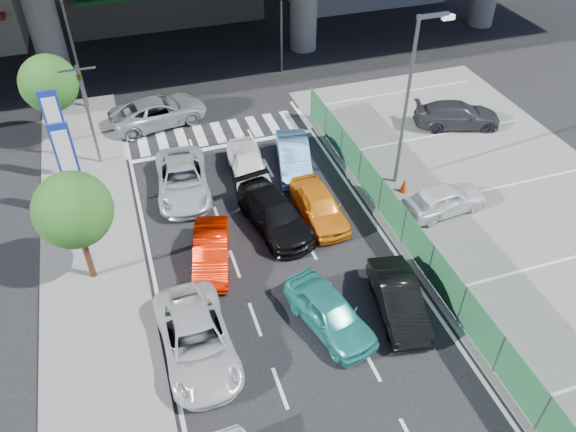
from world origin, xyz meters
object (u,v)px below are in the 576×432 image
object	(u,v)px
traffic_light_right	(281,10)
tree_far	(49,84)
hatch_black_mid_right	(399,300)
parked_sedan_white	(445,199)
street_lamp_right	(412,90)
traffic_cone	(404,185)
sedan_white_front_mid	(248,164)
kei_truck_front_right	(294,156)
sedan_black_mid	(274,214)
parked_sedan_dgrey	(457,115)
signboard_near	(67,158)
taxi_teal_mid	(330,312)
wagon_silver_front_left	(183,180)
traffic_light_left	(83,91)
tree_near	(73,210)
crossing_wagon_silver	(159,111)
sedan_white_mid_left	(197,340)
street_lamp_left	(71,26)
signboard_far	(56,124)

from	to	relation	value
traffic_light_right	tree_far	bearing A→B (deg)	-161.31
hatch_black_mid_right	parked_sedan_white	bearing A→B (deg)	55.39
street_lamp_right	traffic_cone	xyz separation A→B (m)	(-0.17, -0.87, -4.35)
sedan_white_front_mid	kei_truck_front_right	world-z (taller)	same
sedan_black_mid	parked_sedan_white	distance (m)	7.51
hatch_black_mid_right	sedan_black_mid	bearing A→B (deg)	125.36
parked_sedan_dgrey	signboard_near	bearing A→B (deg)	111.07
taxi_teal_mid	sedan_black_mid	distance (m)	5.81
wagon_silver_front_left	traffic_light_left	bearing A→B (deg)	140.02
traffic_light_right	taxi_teal_mid	size ratio (longest dim) A/B	1.28
tree_far	wagon_silver_front_left	xyz separation A→B (m)	(5.12, -6.12, -2.70)
tree_near	kei_truck_front_right	size ratio (longest dim) A/B	1.15
wagon_silver_front_left	kei_truck_front_right	bearing A→B (deg)	7.93
parked_sedan_white	crossing_wagon_silver	bearing A→B (deg)	36.95
wagon_silver_front_left	parked_sedan_white	bearing A→B (deg)	-19.68
wagon_silver_front_left	tree_far	bearing A→B (deg)	135.73
sedan_white_mid_left	crossing_wagon_silver	size ratio (longest dim) A/B	0.95
signboard_near	sedan_white_front_mid	distance (m)	8.10
tree_far	parked_sedan_dgrey	xyz separation A→B (m)	(20.25, -4.93, -2.66)
signboard_near	sedan_white_front_mid	bearing A→B (deg)	4.78
sedan_black_mid	crossing_wagon_silver	world-z (taller)	crossing_wagon_silver
tree_near	taxi_teal_mid	world-z (taller)	tree_near
tree_near	parked_sedan_dgrey	world-z (taller)	tree_near
tree_far	sedan_white_front_mid	xyz separation A→B (m)	(8.32, -5.86, -2.70)
street_lamp_left	taxi_teal_mid	bearing A→B (deg)	-69.38
street_lamp_right	kei_truck_front_right	xyz separation A→B (m)	(-4.39, 2.58, -4.08)
street_lamp_left	tree_far	xyz separation A→B (m)	(-1.47, -3.50, -1.38)
hatch_black_mid_right	sedan_white_front_mid	size ratio (longest dim) A/B	0.99
sedan_white_front_mid	wagon_silver_front_left	bearing A→B (deg)	-171.73
street_lamp_right	tree_near	size ratio (longest dim) A/B	1.67
taxi_teal_mid	crossing_wagon_silver	size ratio (longest dim) A/B	0.78
taxi_teal_mid	parked_sedan_dgrey	xyz separation A→B (m)	(11.59, 10.66, 0.04)
traffic_light_left	crossing_wagon_silver	bearing A→B (deg)	41.44
hatch_black_mid_right	parked_sedan_dgrey	bearing A→B (deg)	60.45
kei_truck_front_right	crossing_wagon_silver	world-z (taller)	crossing_wagon_silver
sedan_white_mid_left	kei_truck_front_right	world-z (taller)	same
taxi_teal_mid	traffic_cone	bearing A→B (deg)	30.30
hatch_black_mid_right	parked_sedan_dgrey	xyz separation A→B (m)	(9.01, 10.85, 0.07)
traffic_light_left	parked_sedan_dgrey	bearing A→B (deg)	-7.42
signboard_far	traffic_light_left	bearing A→B (deg)	35.70
street_lamp_left	signboard_near	xyz separation A→B (m)	(-0.87, -10.01, -1.71)
traffic_light_right	signboard_far	world-z (taller)	traffic_light_right
signboard_far	tree_far	xyz separation A→B (m)	(-0.20, 3.51, 0.32)
traffic_light_left	hatch_black_mid_right	xyz separation A→B (m)	(9.64, -13.28, -3.28)
kei_truck_front_right	traffic_cone	xyz separation A→B (m)	(4.22, -3.45, -0.27)
sedan_white_mid_left	hatch_black_mid_right	bearing A→B (deg)	-5.14
crossing_wagon_silver	signboard_near	bearing A→B (deg)	137.18
kei_truck_front_right	signboard_far	bearing A→B (deg)	179.92
taxi_teal_mid	traffic_cone	xyz separation A→B (m)	(6.15, 6.22, -0.27)
signboard_near	hatch_black_mid_right	distance (m)	14.32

